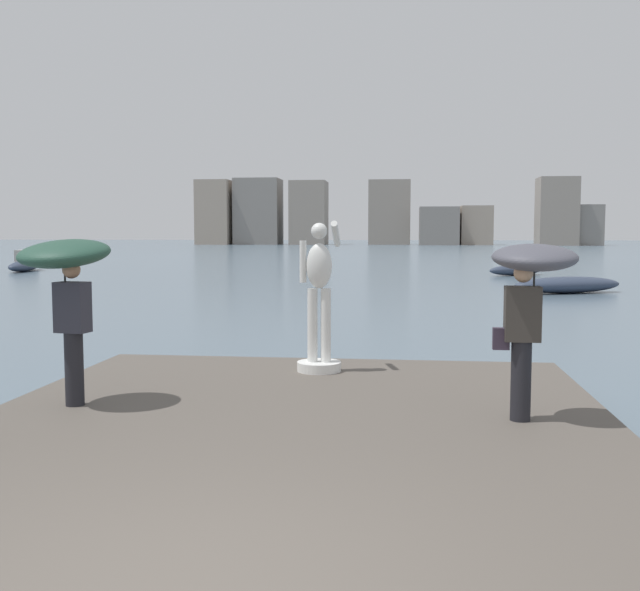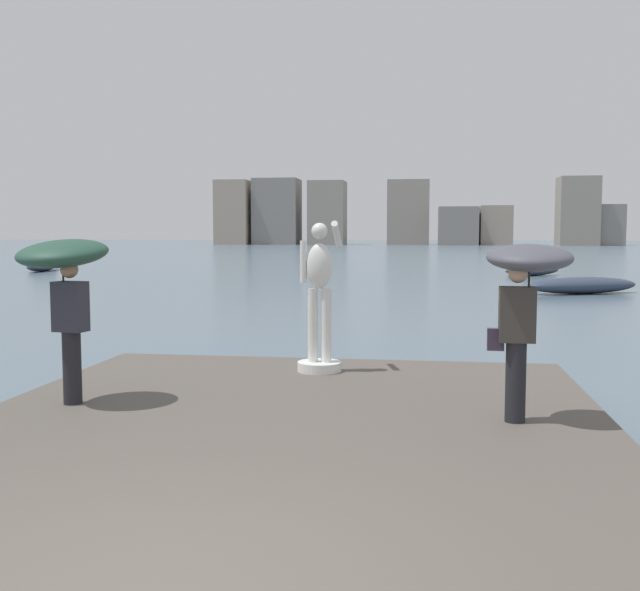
# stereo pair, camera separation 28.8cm
# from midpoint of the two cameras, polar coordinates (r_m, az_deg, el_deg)

# --- Properties ---
(ground_plane) EXTENTS (400.00, 400.00, 0.00)m
(ground_plane) POSITION_cam_midpoint_polar(r_m,az_deg,el_deg) (44.02, 6.40, 1.67)
(ground_plane) COLOR slate
(pier) EXTENTS (7.18, 10.93, 0.40)m
(pier) POSITION_cam_midpoint_polar(r_m,az_deg,el_deg) (6.91, -3.82, -14.20)
(pier) COLOR #564F47
(pier) RESTS_ON ground
(statue_white_figure) EXTENTS (0.66, 0.89, 2.24)m
(statue_white_figure) POSITION_cam_midpoint_polar(r_m,az_deg,el_deg) (10.89, 0.72, -0.92)
(statue_white_figure) COLOR white
(statue_white_figure) RESTS_ON pier
(onlooker_left) EXTENTS (1.25, 1.28, 2.04)m
(onlooker_left) POSITION_cam_midpoint_polar(r_m,az_deg,el_deg) (9.27, -18.37, 1.85)
(onlooker_left) COLOR black
(onlooker_left) RESTS_ON pier
(onlooker_right) EXTENTS (0.94, 0.96, 1.98)m
(onlooker_right) POSITION_cam_midpoint_polar(r_m,az_deg,el_deg) (8.26, 16.58, 0.86)
(onlooker_right) COLOR black
(onlooker_right) RESTS_ON pier
(boat_near) EXTENTS (2.22, 5.47, 1.36)m
(boat_near) POSITION_cam_midpoint_polar(r_m,az_deg,el_deg) (50.62, -20.50, 2.37)
(boat_near) COLOR #2D384C
(boat_near) RESTS_ON ground
(boat_mid) EXTENTS (5.03, 3.17, 0.67)m
(boat_mid) POSITION_cam_midpoint_polar(r_m,az_deg,el_deg) (31.52, 19.95, 0.74)
(boat_mid) COLOR #2D384C
(boat_mid) RESTS_ON ground
(boat_far) EXTENTS (3.76, 3.08, 1.20)m
(boat_far) POSITION_cam_midpoint_polar(r_m,az_deg,el_deg) (43.84, 16.39, 2.04)
(boat_far) COLOR #2D384C
(boat_far) RESTS_ON ground
(distant_skyline) EXTENTS (80.06, 12.30, 13.57)m
(distant_skyline) POSITION_cam_midpoint_polar(r_m,az_deg,el_deg) (150.02, 5.46, 6.19)
(distant_skyline) COLOR gray
(distant_skyline) RESTS_ON ground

